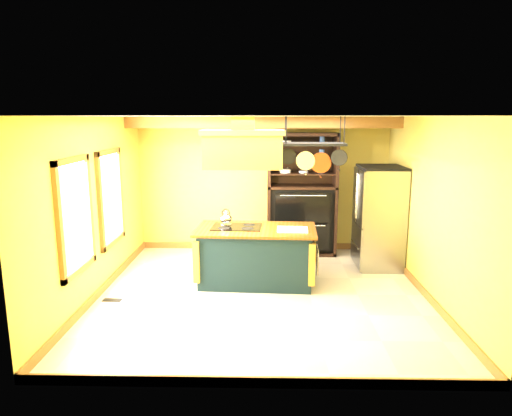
{
  "coord_description": "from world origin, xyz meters",
  "views": [
    {
      "loc": [
        0.06,
        -6.65,
        2.69
      ],
      "look_at": [
        -0.1,
        0.3,
        1.3
      ],
      "focal_mm": 32.0,
      "sensor_mm": 36.0,
      "label": 1
    }
  ],
  "objects_px": {
    "range_hood": "(243,147)",
    "refrigerator": "(378,219)",
    "kitchen_island": "(256,255)",
    "pot_rack": "(314,150)",
    "hutch": "(301,208)"
  },
  "relations": [
    {
      "from": "pot_rack",
      "to": "hutch",
      "type": "bearing_deg",
      "value": 91.33
    },
    {
      "from": "pot_rack",
      "to": "refrigerator",
      "type": "height_order",
      "value": "pot_rack"
    },
    {
      "from": "refrigerator",
      "to": "pot_rack",
      "type": "bearing_deg",
      "value": -145.19
    },
    {
      "from": "refrigerator",
      "to": "range_hood",
      "type": "bearing_deg",
      "value": -159.4
    },
    {
      "from": "range_hood",
      "to": "refrigerator",
      "type": "xyz_separation_m",
      "value": [
        2.39,
        0.9,
        -1.35
      ]
    },
    {
      "from": "pot_rack",
      "to": "refrigerator",
      "type": "distance_m",
      "value": 2.05
    },
    {
      "from": "kitchen_island",
      "to": "refrigerator",
      "type": "relative_size",
      "value": 1.1
    },
    {
      "from": "kitchen_island",
      "to": "range_hood",
      "type": "xyz_separation_m",
      "value": [
        -0.2,
        -0.0,
        1.76
      ]
    },
    {
      "from": "pot_rack",
      "to": "hutch",
      "type": "xyz_separation_m",
      "value": [
        -0.04,
        1.72,
        -1.27
      ]
    },
    {
      "from": "kitchen_island",
      "to": "range_hood",
      "type": "bearing_deg",
      "value": -176.82
    },
    {
      "from": "pot_rack",
      "to": "refrigerator",
      "type": "xyz_separation_m",
      "value": [
        1.29,
        0.9,
        -1.31
      ]
    },
    {
      "from": "kitchen_island",
      "to": "refrigerator",
      "type": "distance_m",
      "value": 2.41
    },
    {
      "from": "refrigerator",
      "to": "hutch",
      "type": "height_order",
      "value": "hutch"
    },
    {
      "from": "range_hood",
      "to": "refrigerator",
      "type": "height_order",
      "value": "range_hood"
    },
    {
      "from": "range_hood",
      "to": "refrigerator",
      "type": "bearing_deg",
      "value": 20.6
    }
  ]
}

